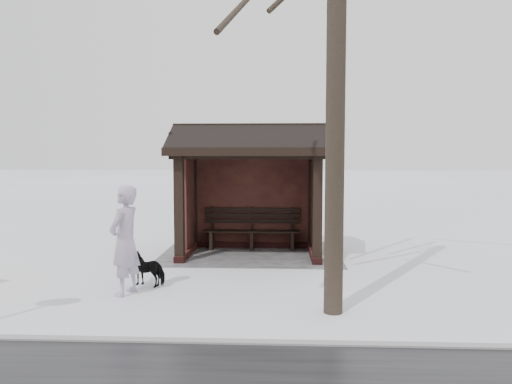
% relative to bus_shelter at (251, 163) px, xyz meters
% --- Properties ---
extents(ground, '(120.00, 120.00, 0.00)m').
position_rel_bus_shelter_xyz_m(ground, '(0.00, 0.16, -2.17)').
color(ground, white).
rests_on(ground, ground).
extents(kerb, '(120.00, 0.15, 0.06)m').
position_rel_bus_shelter_xyz_m(kerb, '(0.00, 5.66, -2.16)').
color(kerb, gray).
rests_on(kerb, ground).
extents(trampled_patch, '(4.20, 3.20, 0.02)m').
position_rel_bus_shelter_xyz_m(trampled_patch, '(0.00, -0.04, -2.16)').
color(trampled_patch, gray).
rests_on(trampled_patch, ground).
extents(bus_shelter, '(3.60, 2.40, 3.09)m').
position_rel_bus_shelter_xyz_m(bus_shelter, '(0.00, 0.00, 0.00)').
color(bus_shelter, '#381514').
rests_on(bus_shelter, ground).
extents(pedestrian, '(0.62, 0.78, 1.86)m').
position_rel_bus_shelter_xyz_m(pedestrian, '(1.93, 3.54, -1.23)').
color(pedestrian, '#AD9DB8').
rests_on(pedestrian, ground).
extents(dog, '(0.78, 0.53, 0.61)m').
position_rel_bus_shelter_xyz_m(dog, '(1.67, 2.93, -1.86)').
color(dog, black).
rests_on(dog, ground).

